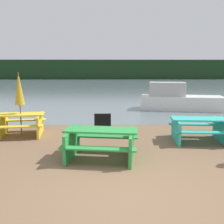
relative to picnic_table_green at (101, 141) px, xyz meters
The scene contains 9 objects.
ground_plane 2.08m from the picnic_table_green, 78.20° to the right, with size 60.00×60.00×0.00m, color brown.
water 28.91m from the picnic_table_green, 89.18° to the left, with size 60.00×50.00×0.00m.
far_treeline 48.93m from the picnic_table_green, 89.51° to the left, with size 80.00×1.60×4.00m.
picnic_table_green is the anchor object (origin of this frame).
picnic_table_teal 3.33m from the picnic_table_green, 27.36° to the left, with size 1.75×1.51×0.72m.
picnic_table_yellow 3.62m from the picnic_table_green, 139.75° to the left, with size 1.68×1.57×0.73m.
umbrella_gold 3.79m from the picnic_table_green, 139.75° to the left, with size 0.32×0.32×2.11m.
boat 8.79m from the picnic_table_green, 63.11° to the left, with size 4.54×2.26×1.49m.
signboard 2.21m from the picnic_table_green, 90.45° to the left, with size 0.55×0.08×0.75m.
Camera 1 is at (-0.23, -4.33, 2.23)m, focal length 42.00 mm.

